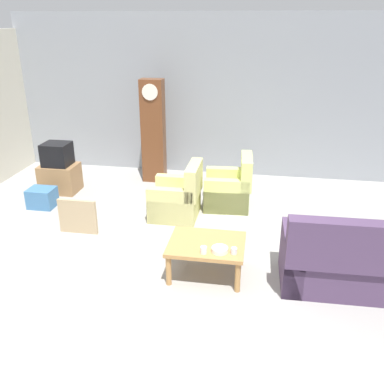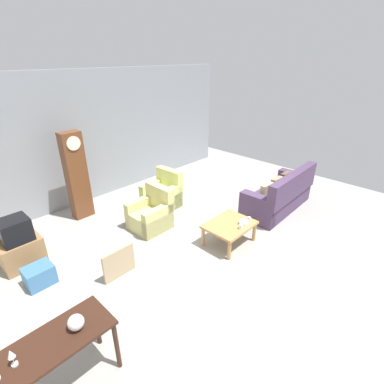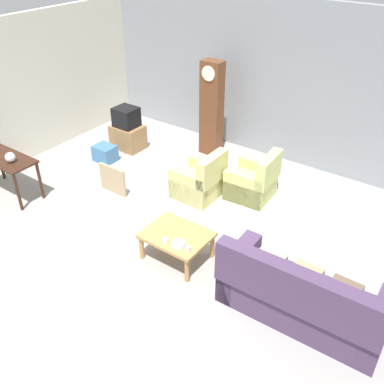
% 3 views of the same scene
% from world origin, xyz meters
% --- Properties ---
extents(ground_plane, '(10.40, 10.40, 0.00)m').
position_xyz_m(ground_plane, '(0.00, 0.00, 0.00)').
color(ground_plane, '#999691').
extents(garage_door_wall, '(8.40, 0.16, 3.20)m').
position_xyz_m(garage_door_wall, '(0.00, 3.60, 1.60)').
color(garage_door_wall, gray).
rests_on(garage_door_wall, ground_plane).
extents(couch_floral, '(2.12, 0.93, 1.04)m').
position_xyz_m(couch_floral, '(2.36, -0.35, 0.36)').
color(couch_floral, '#4C3856').
rests_on(couch_floral, ground_plane).
extents(armchair_olive_near, '(0.79, 0.76, 0.92)m').
position_xyz_m(armchair_olive_near, '(-0.33, 1.28, 0.31)').
color(armchair_olive_near, '#CCC67A').
rests_on(armchair_olive_near, ground_plane).
extents(armchair_olive_far, '(0.84, 0.81, 0.92)m').
position_xyz_m(armchair_olive_far, '(0.48, 1.83, 0.31)').
color(armchair_olive_far, '#D2D97A').
rests_on(armchair_olive_far, ground_plane).
extents(coffee_table_wood, '(0.96, 0.76, 0.45)m').
position_xyz_m(coffee_table_wood, '(0.37, -0.33, 0.39)').
color(coffee_table_wood, '#B27F47').
rests_on(coffee_table_wood, ground_plane).
extents(grandfather_clock, '(0.44, 0.30, 2.02)m').
position_xyz_m(grandfather_clock, '(-1.13, 2.86, 1.02)').
color(grandfather_clock, brown).
rests_on(grandfather_clock, ground_plane).
extents(tv_stand_cabinet, '(0.68, 0.52, 0.53)m').
position_xyz_m(tv_stand_cabinet, '(-2.75, 1.98, 0.26)').
color(tv_stand_cabinet, '#997047').
rests_on(tv_stand_cabinet, ground_plane).
extents(tv_crt, '(0.48, 0.44, 0.42)m').
position_xyz_m(tv_crt, '(-2.75, 1.98, 0.74)').
color(tv_crt, black).
rests_on(tv_crt, tv_stand_cabinet).
extents(framed_picture_leaning, '(0.60, 0.05, 0.55)m').
position_xyz_m(framed_picture_leaning, '(-1.72, 0.44, 0.27)').
color(framed_picture_leaning, tan).
rests_on(framed_picture_leaning, ground_plane).
extents(storage_box_blue, '(0.44, 0.37, 0.34)m').
position_xyz_m(storage_box_blue, '(-2.75, 1.25, 0.17)').
color(storage_box_blue, teal).
rests_on(storage_box_blue, ground_plane).
extents(cup_white_porcelain, '(0.08, 0.08, 0.09)m').
position_xyz_m(cup_white_porcelain, '(0.37, -0.59, 0.49)').
color(cup_white_porcelain, white).
rests_on(cup_white_porcelain, coffee_table_wood).
extents(cup_blue_rimmed, '(0.08, 0.08, 0.08)m').
position_xyz_m(cup_blue_rimmed, '(0.73, -0.54, 0.49)').
color(cup_blue_rimmed, silver).
rests_on(cup_blue_rimmed, coffee_table_wood).
extents(bowl_white_stacked, '(0.20, 0.20, 0.06)m').
position_xyz_m(bowl_white_stacked, '(0.56, -0.53, 0.48)').
color(bowl_white_stacked, white).
rests_on(bowl_white_stacked, coffee_table_wood).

